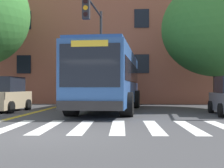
{
  "coord_description": "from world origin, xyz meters",
  "views": [
    {
      "loc": [
        2.52,
        -8.19,
        1.29
      ],
      "look_at": [
        1.35,
        7.65,
        1.44
      ],
      "focal_mm": 50.0,
      "sensor_mm": 36.0,
      "label": 1
    }
  ],
  "objects": [
    {
      "name": "traffic_light_overhead",
      "position": [
        0.37,
        8.79,
        4.08
      ],
      "size": [
        0.49,
        4.59,
        5.9
      ],
      "color": "#28282D",
      "rests_on": "ground"
    },
    {
      "name": "building_facade",
      "position": [
        -1.48,
        18.69,
        6.06
      ],
      "size": [
        33.8,
        7.22,
        12.12
      ],
      "color": "#9E5642",
      "rests_on": "ground"
    },
    {
      "name": "ground_plane",
      "position": [
        0.0,
        0.0,
        0.0
      ],
      "size": [
        120.0,
        120.0,
        0.0
      ],
      "primitive_type": "plane",
      "color": "#424244"
    },
    {
      "name": "car_black_behind_bus",
      "position": [
        0.71,
        18.23,
        0.86
      ],
      "size": [
        2.51,
        4.46,
        1.92
      ],
      "color": "black",
      "rests_on": "ground"
    },
    {
      "name": "crosswalk",
      "position": [
        0.83,
        1.8,
        0.0
      ],
      "size": [
        14.31,
        4.28,
        0.01
      ],
      "color": "white",
      "rests_on": "ground"
    },
    {
      "name": "lane_line_yellow_inner",
      "position": [
        -2.63,
        15.8,
        0.0
      ],
      "size": [
        0.12,
        36.0,
        0.01
      ],
      "primitive_type": "cube",
      "color": "gold",
      "rests_on": "ground"
    },
    {
      "name": "city_bus",
      "position": [
        1.13,
        8.68,
        1.78
      ],
      "size": [
        3.44,
        10.89,
        3.3
      ],
      "color": "#2D5699",
      "rests_on": "ground"
    },
    {
      "name": "lane_line_yellow_outer",
      "position": [
        -2.47,
        15.8,
        0.0
      ],
      "size": [
        0.12,
        36.0,
        0.01
      ],
      "primitive_type": "cube",
      "color": "gold",
      "rests_on": "ground"
    },
    {
      "name": "car_tan_near_lane",
      "position": [
        -4.35,
        7.79,
        0.84
      ],
      "size": [
        2.0,
        3.7,
        1.83
      ],
      "color": "tan",
      "rests_on": "ground"
    },
    {
      "name": "street_tree_curbside_large",
      "position": [
        7.34,
        10.32,
        4.72
      ],
      "size": [
        8.14,
        8.41,
        7.57
      ],
      "color": "brown",
      "rests_on": "ground"
    }
  ]
}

